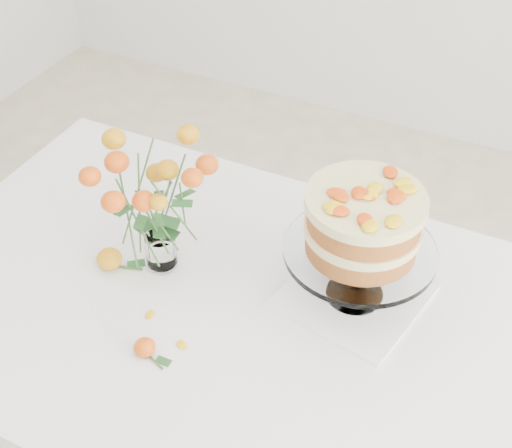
# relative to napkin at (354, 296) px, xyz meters

# --- Properties ---
(table) EXTENTS (1.43, 0.93, 0.76)m
(table) POSITION_rel_napkin_xyz_m (-0.24, -0.14, -0.09)
(table) COLOR tan
(table) RESTS_ON ground
(napkin) EXTENTS (0.32, 0.32, 0.01)m
(napkin) POSITION_rel_napkin_xyz_m (0.00, 0.00, 0.00)
(napkin) COLOR white
(napkin) RESTS_ON table
(cake_stand) EXTENTS (0.31, 0.31, 0.28)m
(cake_stand) POSITION_rel_napkin_xyz_m (-0.00, 0.00, 0.19)
(cake_stand) COLOR white
(cake_stand) RESTS_ON napkin
(rose_vase) EXTENTS (0.24, 0.24, 0.34)m
(rose_vase) POSITION_rel_napkin_xyz_m (-0.42, -0.09, 0.20)
(rose_vase) COLOR white
(rose_vase) RESTS_ON table
(loose_rose_near) EXTENTS (0.10, 0.06, 0.05)m
(loose_rose_near) POSITION_rel_napkin_xyz_m (-0.52, -0.15, 0.02)
(loose_rose_near) COLOR orange
(loose_rose_near) RESTS_ON table
(loose_rose_far) EXTENTS (0.07, 0.04, 0.04)m
(loose_rose_far) POSITION_rel_napkin_xyz_m (-0.32, -0.32, 0.01)
(loose_rose_far) COLOR red
(loose_rose_far) RESTS_ON table
(stray_petal_a) EXTENTS (0.03, 0.02, 0.00)m
(stray_petal_a) POSITION_rel_napkin_xyz_m (-0.36, -0.24, -0.00)
(stray_petal_a) COLOR yellow
(stray_petal_a) RESTS_ON table
(stray_petal_b) EXTENTS (0.03, 0.02, 0.00)m
(stray_petal_b) POSITION_rel_napkin_xyz_m (-0.26, -0.28, -0.00)
(stray_petal_b) COLOR yellow
(stray_petal_b) RESTS_ON table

